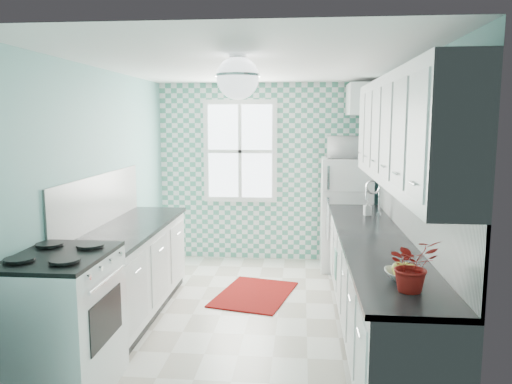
# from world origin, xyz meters

# --- Properties ---
(floor) EXTENTS (3.00, 4.40, 0.02)m
(floor) POSITION_xyz_m (0.00, 0.00, -0.01)
(floor) COLOR silver
(floor) RESTS_ON ground
(ceiling) EXTENTS (3.00, 4.40, 0.02)m
(ceiling) POSITION_xyz_m (0.00, 0.00, 2.51)
(ceiling) COLOR white
(ceiling) RESTS_ON wall_back
(wall_back) EXTENTS (3.00, 0.02, 2.50)m
(wall_back) POSITION_xyz_m (0.00, 2.21, 1.25)
(wall_back) COLOR #6CABA6
(wall_back) RESTS_ON floor
(wall_front) EXTENTS (3.00, 0.02, 2.50)m
(wall_front) POSITION_xyz_m (0.00, -2.21, 1.25)
(wall_front) COLOR #6CABA6
(wall_front) RESTS_ON floor
(wall_left) EXTENTS (0.02, 4.40, 2.50)m
(wall_left) POSITION_xyz_m (-1.51, 0.00, 1.25)
(wall_left) COLOR #6CABA6
(wall_left) RESTS_ON floor
(wall_right) EXTENTS (0.02, 4.40, 2.50)m
(wall_right) POSITION_xyz_m (1.51, 0.00, 1.25)
(wall_right) COLOR #6CABA6
(wall_right) RESTS_ON floor
(accent_wall) EXTENTS (3.00, 0.01, 2.50)m
(accent_wall) POSITION_xyz_m (0.00, 2.19, 1.25)
(accent_wall) COLOR #4F9F84
(accent_wall) RESTS_ON wall_back
(window) EXTENTS (1.04, 0.05, 1.44)m
(window) POSITION_xyz_m (-0.35, 2.16, 1.55)
(window) COLOR white
(window) RESTS_ON wall_back
(backsplash_right) EXTENTS (0.02, 3.60, 0.51)m
(backsplash_right) POSITION_xyz_m (1.49, -0.40, 1.20)
(backsplash_right) COLOR white
(backsplash_right) RESTS_ON wall_right
(backsplash_left) EXTENTS (0.02, 2.15, 0.51)m
(backsplash_left) POSITION_xyz_m (-1.49, -0.07, 1.20)
(backsplash_left) COLOR white
(backsplash_left) RESTS_ON wall_left
(upper_cabinets_right) EXTENTS (0.33, 3.20, 0.90)m
(upper_cabinets_right) POSITION_xyz_m (1.33, -0.60, 1.90)
(upper_cabinets_right) COLOR white
(upper_cabinets_right) RESTS_ON wall_right
(upper_cabinet_fridge) EXTENTS (0.40, 0.74, 0.40)m
(upper_cabinet_fridge) POSITION_xyz_m (1.30, 1.83, 2.25)
(upper_cabinet_fridge) COLOR white
(upper_cabinet_fridge) RESTS_ON wall_right
(ceiling_light) EXTENTS (0.34, 0.34, 0.35)m
(ceiling_light) POSITION_xyz_m (0.00, -0.80, 2.32)
(ceiling_light) COLOR silver
(ceiling_light) RESTS_ON ceiling
(base_cabinets_right) EXTENTS (0.60, 3.60, 0.90)m
(base_cabinets_right) POSITION_xyz_m (1.20, -0.40, 0.45)
(base_cabinets_right) COLOR white
(base_cabinets_right) RESTS_ON floor
(countertop_right) EXTENTS (0.63, 3.60, 0.04)m
(countertop_right) POSITION_xyz_m (1.19, -0.40, 0.92)
(countertop_right) COLOR black
(countertop_right) RESTS_ON base_cabinets_right
(base_cabinets_left) EXTENTS (0.60, 2.15, 0.90)m
(base_cabinets_left) POSITION_xyz_m (-1.20, -0.07, 0.45)
(base_cabinets_left) COLOR white
(base_cabinets_left) RESTS_ON floor
(countertop_left) EXTENTS (0.63, 2.15, 0.04)m
(countertop_left) POSITION_xyz_m (-1.19, -0.07, 0.92)
(countertop_left) COLOR black
(countertop_left) RESTS_ON base_cabinets_left
(fridge) EXTENTS (0.65, 0.65, 1.49)m
(fridge) POSITION_xyz_m (1.11, 1.79, 0.75)
(fridge) COLOR silver
(fridge) RESTS_ON floor
(stove) EXTENTS (0.69, 0.86, 1.03)m
(stove) POSITION_xyz_m (-1.20, -1.55, 0.54)
(stove) COLOR white
(stove) RESTS_ON floor
(sink) EXTENTS (0.45, 0.38, 0.53)m
(sink) POSITION_xyz_m (1.20, 0.61, 0.93)
(sink) COLOR silver
(sink) RESTS_ON countertop_right
(rug) EXTENTS (0.99, 1.23, 0.02)m
(rug) POSITION_xyz_m (-0.00, 0.63, 0.01)
(rug) COLOR maroon
(rug) RESTS_ON floor
(dish_towel) EXTENTS (0.07, 0.20, 0.31)m
(dish_towel) POSITION_xyz_m (0.89, 0.35, 0.48)
(dish_towel) COLOR #63A39B
(dish_towel) RESTS_ON base_cabinets_right
(fruit_bowl) EXTENTS (0.25, 0.25, 0.06)m
(fruit_bowl) POSITION_xyz_m (1.20, -1.56, 0.97)
(fruit_bowl) COLOR white
(fruit_bowl) RESTS_ON countertop_right
(potted_plant) EXTENTS (0.38, 0.35, 0.34)m
(potted_plant) POSITION_xyz_m (1.20, -1.79, 1.11)
(potted_plant) COLOR red
(potted_plant) RESTS_ON countertop_right
(soap_bottle) EXTENTS (0.09, 0.09, 0.16)m
(soap_bottle) POSITION_xyz_m (1.25, 0.70, 1.02)
(soap_bottle) COLOR #82A9B9
(soap_bottle) RESTS_ON countertop_right
(microwave) EXTENTS (0.53, 0.37, 0.29)m
(microwave) POSITION_xyz_m (1.11, 1.79, 1.64)
(microwave) COLOR white
(microwave) RESTS_ON fridge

